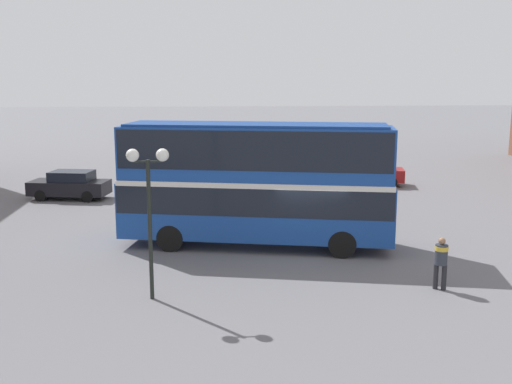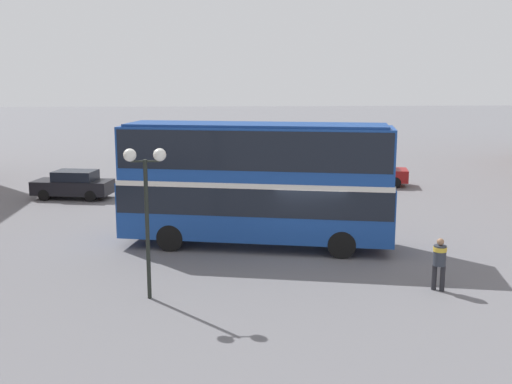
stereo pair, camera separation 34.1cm
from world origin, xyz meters
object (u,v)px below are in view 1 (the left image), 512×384
(street_lamp_twin_globe, at_px, (148,183))
(parked_car_kerb_far, at_px, (232,179))
(double_decker_bus, at_px, (256,177))
(pedestrian_foreground, at_px, (441,258))
(parked_car_kerb_near, at_px, (70,185))
(parked_car_side_street, at_px, (370,173))

(street_lamp_twin_globe, bearing_deg, parked_car_kerb_far, 79.35)
(double_decker_bus, bearing_deg, pedestrian_foreground, -33.01)
(pedestrian_foreground, relative_size, parked_car_kerb_near, 0.38)
(parked_car_kerb_near, bearing_deg, parked_car_side_street, -160.16)
(pedestrian_foreground, distance_m, street_lamp_twin_globe, 9.13)
(parked_car_kerb_far, bearing_deg, parked_car_kerb_near, 3.20)
(double_decker_bus, height_order, parked_car_kerb_far, double_decker_bus)
(parked_car_side_street, bearing_deg, double_decker_bus, 70.02)
(pedestrian_foreground, xyz_separation_m, parked_car_side_street, (2.91, 18.27, -0.24))
(pedestrian_foreground, bearing_deg, street_lamp_twin_globe, -56.81)
(parked_car_kerb_near, height_order, parked_car_side_street, parked_car_kerb_near)
(double_decker_bus, relative_size, parked_car_side_street, 2.48)
(parked_car_side_street, distance_m, street_lamp_twin_globe, 21.89)
(parked_car_kerb_far, relative_size, street_lamp_twin_globe, 0.96)
(parked_car_kerb_near, height_order, parked_car_kerb_far, parked_car_kerb_far)
(parked_car_kerb_near, distance_m, street_lamp_twin_globe, 16.71)
(parked_car_kerb_near, bearing_deg, pedestrian_foreground, 143.67)
(parked_car_kerb_near, relative_size, parked_car_kerb_far, 1.03)
(pedestrian_foreground, height_order, parked_car_side_street, pedestrian_foreground)
(double_decker_bus, relative_size, parked_car_kerb_far, 2.48)
(street_lamp_twin_globe, bearing_deg, pedestrian_foreground, 0.23)
(pedestrian_foreground, relative_size, parked_car_kerb_far, 0.39)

